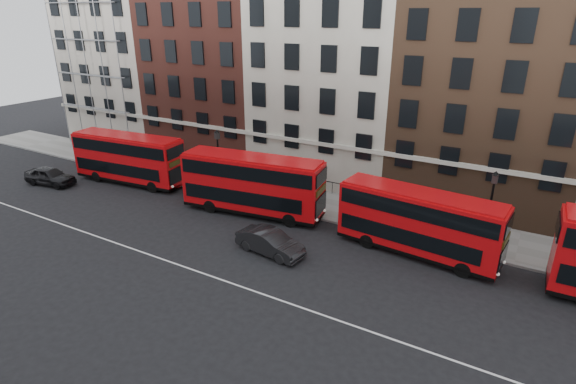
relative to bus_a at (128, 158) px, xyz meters
The scene contains 13 objects.
ground 15.90m from the bus_a, 24.28° to the right, with size 120.00×120.00×0.00m, color black.
pavement 15.06m from the bus_a, 15.70° to the left, with size 80.00×5.00×0.15m, color gray.
kerb 14.59m from the bus_a, ahead, with size 80.00×0.30×0.16m, color gray.
road_centre_line 16.81m from the bus_a, 30.57° to the right, with size 70.00×0.12×0.01m, color white.
building_terrace 19.74m from the bus_a, 39.12° to the left, with size 64.00×11.95×22.00m.
bus_a is the anchor object (origin of this frame).
bus_b 13.05m from the bus_a, ahead, with size 10.87×3.99×4.47m.
bus_c 25.29m from the bus_a, ahead, with size 10.06×3.27×4.15m.
car_rear 7.07m from the bus_a, 145.97° to the right, with size 1.85×4.60×1.57m, color black.
car_front 18.06m from the bus_a, 14.44° to the right, with size 1.59×4.57×1.51m, color #232426.
lamp_post_left 8.76m from the bus_a, 12.30° to the left, with size 0.44×0.44×5.33m.
lamp_post_right 29.05m from the bus_a, ahead, with size 0.44×0.44×5.33m.
iron_railings 15.72m from the bus_a, 23.49° to the left, with size 6.60×0.06×1.00m, color black, non-canonical shape.
Camera 1 is at (16.48, -18.93, 14.09)m, focal length 28.00 mm.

